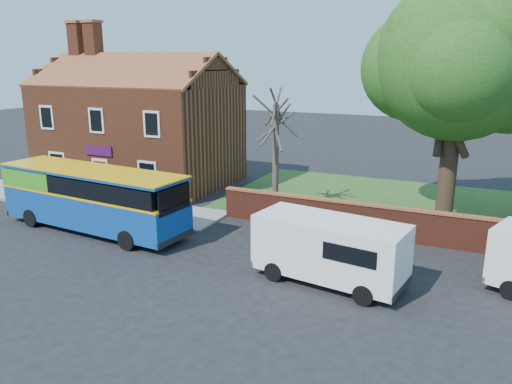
% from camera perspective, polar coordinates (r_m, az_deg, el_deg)
% --- Properties ---
extents(ground, '(120.00, 120.00, 0.00)m').
position_cam_1_polar(ground, '(22.45, -16.34, -6.92)').
color(ground, black).
rests_on(ground, ground).
extents(pavement, '(18.00, 3.50, 0.12)m').
position_cam_1_polar(pavement, '(30.99, -19.25, -1.01)').
color(pavement, gray).
rests_on(pavement, ground).
extents(kerb, '(18.00, 0.15, 0.14)m').
position_cam_1_polar(kerb, '(29.81, -21.56, -1.82)').
color(kerb, slate).
rests_on(kerb, ground).
extents(grass_strip, '(26.00, 12.00, 0.04)m').
position_cam_1_polar(grass_strip, '(29.65, 21.76, -2.03)').
color(grass_strip, '#426B28').
rests_on(grass_strip, ground).
extents(shop_building, '(12.30, 8.13, 10.50)m').
position_cam_1_polar(shop_building, '(34.58, -13.17, 6.70)').
color(shop_building, brown).
rests_on(shop_building, ground).
extents(boundary_wall, '(22.00, 0.38, 1.60)m').
position_cam_1_polar(boundary_wall, '(23.68, 21.01, -4.08)').
color(boundary_wall, maroon).
rests_on(boundary_wall, ground).
extents(bus, '(10.23, 3.37, 3.07)m').
position_cam_1_polar(bus, '(25.52, -18.63, -0.35)').
color(bus, '#0D4298').
rests_on(bus, ground).
extents(van_near, '(5.83, 3.01, 2.45)m').
position_cam_1_polar(van_near, '(18.77, 8.47, -6.32)').
color(van_near, white).
rests_on(van_near, ground).
extents(large_tree, '(9.89, 7.82, 12.06)m').
position_cam_1_polar(large_tree, '(26.52, 22.40, 13.35)').
color(large_tree, black).
rests_on(large_tree, ground).
extents(bare_tree, '(2.40, 2.85, 6.39)m').
position_cam_1_polar(bare_tree, '(26.75, 2.26, 4.48)').
color(bare_tree, '#4C4238').
rests_on(bare_tree, ground).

